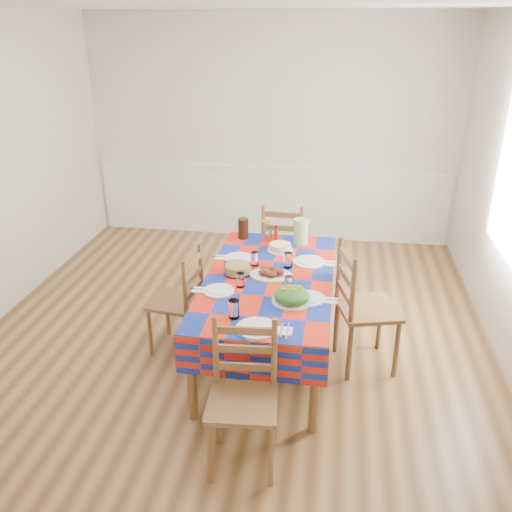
{
  "coord_description": "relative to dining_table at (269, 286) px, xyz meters",
  "views": [
    {
      "loc": [
        0.83,
        -4.06,
        2.62
      ],
      "look_at": [
        0.22,
        -0.14,
        0.87
      ],
      "focal_mm": 38.0,
      "sensor_mm": 36.0,
      "label": 1
    }
  ],
  "objects": [
    {
      "name": "room",
      "position": [
        -0.34,
        0.24,
        0.7
      ],
      "size": [
        4.58,
        5.08,
        2.78
      ],
      "color": "brown",
      "rests_on": "ground"
    },
    {
      "name": "wainscot",
      "position": [
        -0.34,
        2.72,
        -0.16
      ],
      "size": [
        4.41,
        0.06,
        0.92
      ],
      "color": "white",
      "rests_on": "room"
    },
    {
      "name": "dining_table",
      "position": [
        0.0,
        0.0,
        0.0
      ],
      "size": [
        1.01,
        1.88,
        0.73
      ],
      "color": "brown",
      "rests_on": "room"
    },
    {
      "name": "setting_near_head",
      "position": [
        -0.04,
        -0.74,
        0.11
      ],
      "size": [
        0.45,
        0.3,
        0.13
      ],
      "color": "white",
      "rests_on": "dining_table"
    },
    {
      "name": "setting_left_near",
      "position": [
        -0.3,
        -0.26,
        0.11
      ],
      "size": [
        0.43,
        0.26,
        0.11
      ],
      "rotation": [
        0.0,
        0.0,
        1.57
      ],
      "color": "white",
      "rests_on": "dining_table"
    },
    {
      "name": "setting_left_far",
      "position": [
        -0.25,
        0.28,
        0.11
      ],
      "size": [
        0.45,
        0.26,
        0.12
      ],
      "rotation": [
        0.0,
        0.0,
        1.57
      ],
      "color": "white",
      "rests_on": "dining_table"
    },
    {
      "name": "setting_right_near",
      "position": [
        0.28,
        -0.27,
        0.11
      ],
      "size": [
        0.46,
        0.27,
        0.12
      ],
      "rotation": [
        0.0,
        0.0,
        -1.57
      ],
      "color": "white",
      "rests_on": "dining_table"
    },
    {
      "name": "setting_right_far",
      "position": [
        0.24,
        0.29,
        0.11
      ],
      "size": [
        0.5,
        0.29,
        0.13
      ],
      "rotation": [
        0.0,
        0.0,
        -1.57
      ],
      "color": "white",
      "rests_on": "dining_table"
    },
    {
      "name": "meat_platter",
      "position": [
        0.01,
        0.03,
        0.11
      ],
      "size": [
        0.34,
        0.25,
        0.07
      ],
      "color": "white",
      "rests_on": "dining_table"
    },
    {
      "name": "salad_platter",
      "position": [
        0.21,
        -0.37,
        0.13
      ],
      "size": [
        0.29,
        0.29,
        0.12
      ],
      "color": "white",
      "rests_on": "dining_table"
    },
    {
      "name": "pasta_bowl",
      "position": [
        -0.26,
        0.04,
        0.12
      ],
      "size": [
        0.22,
        0.22,
        0.08
      ],
      "color": "white",
      "rests_on": "dining_table"
    },
    {
      "name": "cake",
      "position": [
        0.03,
        0.55,
        0.11
      ],
      "size": [
        0.23,
        0.23,
        0.06
      ],
      "color": "white",
      "rests_on": "dining_table"
    },
    {
      "name": "serving_utensils",
      "position": [
        0.16,
        -0.08,
        0.08
      ],
      "size": [
        0.13,
        0.3,
        0.01
      ],
      "color": "black",
      "rests_on": "dining_table"
    },
    {
      "name": "flower_vase",
      "position": [
        -0.11,
        0.78,
        0.17
      ],
      "size": [
        0.14,
        0.12,
        0.22
      ],
      "color": "white",
      "rests_on": "dining_table"
    },
    {
      "name": "hot_sauce",
      "position": [
        -0.04,
        0.79,
        0.15
      ],
      "size": [
        0.03,
        0.03,
        0.14
      ],
      "primitive_type": "cylinder",
      "color": "#AB1F0D",
      "rests_on": "dining_table"
    },
    {
      "name": "green_pitcher",
      "position": [
        0.19,
        0.75,
        0.2
      ],
      "size": [
        0.13,
        0.13,
        0.23
      ],
      "primitive_type": "cylinder",
      "color": "#98BF86",
      "rests_on": "dining_table"
    },
    {
      "name": "tea_pitcher",
      "position": [
        -0.35,
        0.79,
        0.18
      ],
      "size": [
        0.1,
        0.1,
        0.19
      ],
      "primitive_type": "cylinder",
      "color": "black",
      "rests_on": "dining_table"
    },
    {
      "name": "name_card",
      "position": [
        0.03,
        -0.88,
        0.09
      ],
      "size": [
        0.08,
        0.02,
        0.02
      ],
      "primitive_type": "cube",
      "color": "white",
      "rests_on": "dining_table"
    },
    {
      "name": "chair_near",
      "position": [
        -0.0,
        -1.18,
        -0.17
      ],
      "size": [
        0.46,
        0.44,
        0.96
      ],
      "rotation": [
        0.0,
        0.0,
        0.08
      ],
      "color": "brown",
      "rests_on": "room"
    },
    {
      "name": "chair_far",
      "position": [
        -0.0,
        1.18,
        -0.17
      ],
      "size": [
        0.45,
        0.43,
        0.98
      ],
      "rotation": [
        0.0,
        0.0,
        3.1
      ],
      "color": "brown",
      "rests_on": "room"
    },
    {
      "name": "chair_left",
      "position": [
        -0.75,
        -0.01,
        -0.2
      ],
      "size": [
        0.43,
        0.45,
        0.92
      ],
      "rotation": [
        0.0,
        0.0,
        -1.7
      ],
      "color": "brown",
      "rests_on": "room"
    },
    {
      "name": "chair_right",
      "position": [
        0.74,
        -0.01,
        -0.13
      ],
      "size": [
        0.55,
        0.57,
        1.05
      ],
      "rotation": [
        0.0,
        0.0,
        1.84
      ],
      "color": "brown",
      "rests_on": "room"
    }
  ]
}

